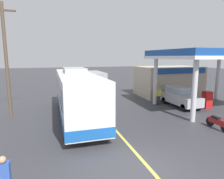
# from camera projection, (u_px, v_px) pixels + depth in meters

# --- Properties ---
(ground) EXTENTS (120.00, 120.00, 0.00)m
(ground) POSITION_uv_depth(u_px,v_px,m) (80.00, 90.00, 27.07)
(ground) COLOR #38383D
(lane_divider_stripe) EXTENTS (0.16, 50.00, 0.01)m
(lane_divider_stripe) POSITION_uv_depth(u_px,v_px,m) (87.00, 97.00, 22.35)
(lane_divider_stripe) COLOR #D8CC4C
(lane_divider_stripe) RESTS_ON ground
(coach_bus_main) EXTENTS (2.60, 11.04, 3.69)m
(coach_bus_main) POSITION_uv_depth(u_px,v_px,m) (77.00, 95.00, 14.61)
(coach_bus_main) COLOR white
(coach_bus_main) RESTS_ON ground
(gas_station_roadside) EXTENTS (9.10, 11.95, 5.10)m
(gas_station_roadside) POSITION_uv_depth(u_px,v_px,m) (179.00, 75.00, 21.12)
(gas_station_roadside) COLOR #194799
(gas_station_roadside) RESTS_ON ground
(car_at_pump) EXTENTS (1.70, 4.20, 1.82)m
(car_at_pump) POSITION_uv_depth(u_px,v_px,m) (180.00, 95.00, 18.07)
(car_at_pump) COLOR #B2B2B7
(car_at_pump) RESTS_ON ground
(minibus_opposing_lane) EXTENTS (2.04, 6.13, 2.44)m
(minibus_opposing_lane) POSITION_uv_depth(u_px,v_px,m) (95.00, 79.00, 27.57)
(minibus_opposing_lane) COLOR #A5A5AD
(minibus_opposing_lane) RESTS_ON ground
(motorcycle_parked_forecourt) EXTENTS (0.55, 1.80, 0.92)m
(motorcycle_parked_forecourt) POSITION_uv_depth(u_px,v_px,m) (217.00, 122.00, 12.40)
(motorcycle_parked_forecourt) COLOR black
(motorcycle_parked_forecourt) RESTS_ON ground
(pedestrian_near_pump) EXTENTS (0.55, 0.22, 1.66)m
(pedestrian_near_pump) POSITION_uv_depth(u_px,v_px,m) (173.00, 96.00, 18.35)
(pedestrian_near_pump) COLOR #33333F
(pedestrian_near_pump) RESTS_ON ground
(pedestrian_by_shop) EXTENTS (0.55, 0.22, 1.66)m
(pedestrian_by_shop) POSITION_uv_depth(u_px,v_px,m) (159.00, 95.00, 18.79)
(pedestrian_by_shop) COLOR #33333F
(pedestrian_by_shop) RESTS_ON ground
(utility_pole_roadside) EXTENTS (1.80, 0.24, 8.39)m
(utility_pole_roadside) POSITION_uv_depth(u_px,v_px,m) (6.00, 59.00, 14.44)
(utility_pole_roadside) COLOR brown
(utility_pole_roadside) RESTS_ON ground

